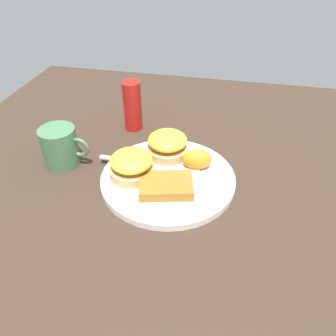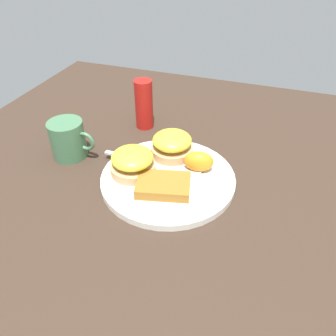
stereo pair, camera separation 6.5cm
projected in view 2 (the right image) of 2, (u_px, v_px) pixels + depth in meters
name	position (u px, v px, depth m)	size (l,w,h in m)	color
ground_plane	(168.00, 181.00, 0.67)	(1.10, 1.10, 0.00)	#38281E
plate	(168.00, 179.00, 0.66)	(0.27, 0.27, 0.01)	silver
sandwich_benedict_left	(172.00, 144.00, 0.71)	(0.09, 0.09, 0.05)	tan
sandwich_benedict_right	(133.00, 162.00, 0.65)	(0.09, 0.09, 0.05)	tan
hashbrown_patty	(163.00, 185.00, 0.62)	(0.10, 0.07, 0.02)	#9A6423
orange_wedge	(199.00, 161.00, 0.66)	(0.06, 0.04, 0.04)	orange
fork	(157.00, 164.00, 0.69)	(0.22, 0.03, 0.00)	silver
cup	(68.00, 139.00, 0.72)	(0.10, 0.08, 0.08)	#42704C
condiment_bottle	(144.00, 104.00, 0.81)	(0.04, 0.04, 0.12)	#B21914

